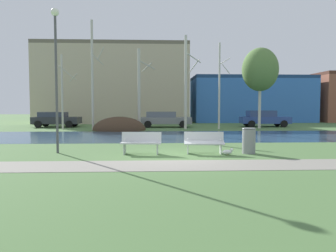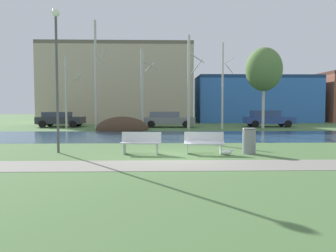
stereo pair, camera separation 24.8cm
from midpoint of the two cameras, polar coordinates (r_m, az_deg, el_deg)
ground_plane at (r=22.34m, az=-0.96°, el=-1.45°), size 120.00×120.00×0.00m
paved_path_strip at (r=10.56m, az=0.98°, el=-6.89°), size 60.00×1.92×0.01m
river_band at (r=20.98m, az=-0.85°, el=-1.75°), size 80.00×8.19×0.01m
soil_mound at (r=26.45m, az=-8.78°, el=-0.73°), size 4.24×3.57×2.18m
bench_left at (r=13.05m, az=-5.27°, el=-2.86°), size 1.64×0.69×0.87m
bench_right at (r=13.18m, az=5.80°, el=-2.80°), size 1.64×0.69×0.87m
trash_bin at (r=13.52m, az=13.44°, el=-2.45°), size 0.55×0.55×1.03m
seagull at (r=12.94m, az=9.89°, el=-4.46°), size 0.48×0.18×0.27m
streetlamp at (r=14.16m, az=-19.50°, el=11.12°), size 0.32×0.32×5.82m
birch_far_left at (r=28.48m, az=-18.17°, el=5.84°), size 1.41×2.54×6.17m
birch_left at (r=26.93m, az=-13.31°, el=8.71°), size 1.06×1.87×8.73m
birch_center_left at (r=26.82m, az=-5.28°, el=6.63°), size 1.45×2.38×6.59m
birch_center at (r=27.52m, az=2.91°, el=7.80°), size 1.40×2.40×7.82m
birch_center_right at (r=27.70m, az=8.75°, el=7.04°), size 0.97×1.74×7.18m
birch_right at (r=29.49m, az=15.58°, el=9.46°), size 3.10×3.10×6.94m
parked_van_nearest_dark at (r=31.86m, az=-19.21°, el=1.17°), size 4.24×2.22×1.40m
parked_sedan_second_grey at (r=29.96m, az=-0.90°, el=1.25°), size 4.81×2.21×1.42m
parked_hatch_third_blue at (r=31.87m, az=16.18°, el=1.31°), size 4.56×2.08×1.53m
building_beige_block at (r=40.46m, az=-9.32°, el=7.06°), size 17.04×9.71×8.99m
building_blue_store at (r=42.03m, az=14.12°, el=4.54°), size 14.49×6.23×5.59m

